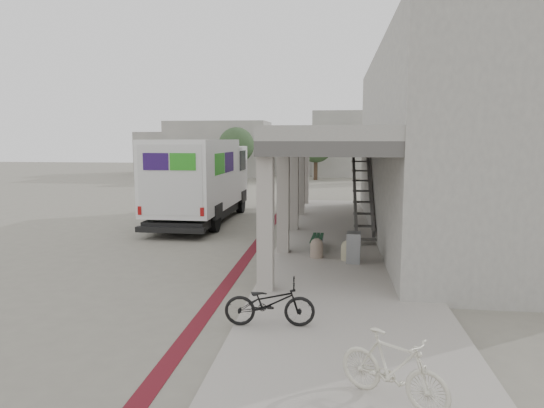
# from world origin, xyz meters

# --- Properties ---
(ground) EXTENTS (120.00, 120.00, 0.00)m
(ground) POSITION_xyz_m (0.00, 0.00, 0.00)
(ground) COLOR slate
(ground) RESTS_ON ground
(bike_lane_stripe) EXTENTS (0.35, 40.00, 0.01)m
(bike_lane_stripe) POSITION_xyz_m (1.00, 2.00, 0.01)
(bike_lane_stripe) COLOR #59111B
(bike_lane_stripe) RESTS_ON ground
(sidewalk) EXTENTS (4.40, 28.00, 0.12)m
(sidewalk) POSITION_xyz_m (4.00, 0.00, 0.06)
(sidewalk) COLOR #A0998F
(sidewalk) RESTS_ON ground
(transit_building) EXTENTS (7.60, 17.00, 7.00)m
(transit_building) POSITION_xyz_m (6.83, 4.50, 3.40)
(transit_building) COLOR gray
(transit_building) RESTS_ON ground
(distant_backdrop) EXTENTS (28.00, 10.00, 6.50)m
(distant_backdrop) POSITION_xyz_m (-2.84, 35.89, 2.70)
(distant_backdrop) COLOR gray
(distant_backdrop) RESTS_ON ground
(tree_left) EXTENTS (3.20, 3.20, 4.80)m
(tree_left) POSITION_xyz_m (-5.00, 28.00, 3.18)
(tree_left) COLOR #38281C
(tree_left) RESTS_ON ground
(tree_mid) EXTENTS (3.20, 3.20, 4.80)m
(tree_mid) POSITION_xyz_m (2.00, 30.00, 3.18)
(tree_mid) COLOR #38281C
(tree_mid) RESTS_ON ground
(tree_right) EXTENTS (3.20, 3.20, 4.80)m
(tree_right) POSITION_xyz_m (10.00, 29.00, 3.18)
(tree_right) COLOR #38281C
(tree_right) RESTS_ON ground
(fedex_truck) EXTENTS (2.82, 8.72, 3.71)m
(fedex_truck) POSITION_xyz_m (-2.23, 6.39, 1.97)
(fedex_truck) COLOR black
(fedex_truck) RESTS_ON ground
(bench) EXTENTS (0.41, 1.65, 0.39)m
(bench) POSITION_xyz_m (3.17, 1.04, 0.40)
(bench) COLOR slate
(bench) RESTS_ON sidewalk
(bollard_near) EXTENTS (0.40, 0.40, 0.60)m
(bollard_near) POSITION_xyz_m (3.20, -0.15, 0.42)
(bollard_near) COLOR gray
(bollard_near) RESTS_ON sidewalk
(bollard_far) EXTENTS (0.40, 0.40, 0.60)m
(bollard_far) POSITION_xyz_m (4.14, -0.35, 0.42)
(bollard_far) COLOR tan
(bollard_far) RESTS_ON sidewalk
(utility_cabinet) EXTENTS (0.44, 0.56, 0.89)m
(utility_cabinet) POSITION_xyz_m (4.30, -0.60, 0.56)
(utility_cabinet) COLOR gray
(utility_cabinet) RESTS_ON sidewalk
(bicycle_black) EXTENTS (1.80, 0.76, 0.92)m
(bicycle_black) POSITION_xyz_m (2.50, -5.77, 0.58)
(bicycle_black) COLOR black
(bicycle_black) RESTS_ON sidewalk
(bicycle_cream) EXTENTS (1.61, 1.33, 0.99)m
(bicycle_cream) POSITION_xyz_m (4.54, -8.29, 0.61)
(bicycle_cream) COLOR beige
(bicycle_cream) RESTS_ON sidewalk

